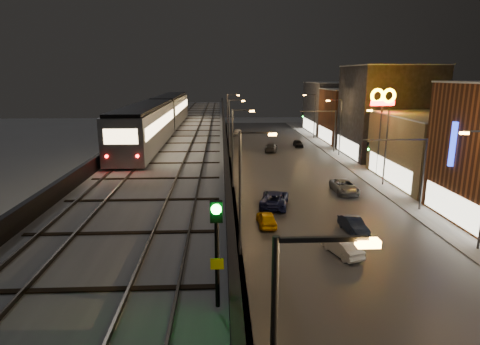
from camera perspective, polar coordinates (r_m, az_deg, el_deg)
name	(u,v)px	position (r m, az deg, el deg)	size (l,w,h in m)	color
road_surface	(296,178)	(51.19, 8.02, -0.75)	(17.00, 120.00, 0.06)	#46474D
sidewalk_right	(374,177)	(53.93, 18.52, -0.55)	(4.00, 120.00, 0.14)	#9FA1A8
under_viaduct_pavement	(189,179)	(50.47, -7.22, -0.93)	(11.00, 120.00, 0.06)	#9FA1A8
elevated_viaduct	(186,139)	(46.26, -7.72, 4.79)	(9.00, 100.00, 6.30)	black
viaduct_trackbed	(186,132)	(46.28, -7.75, 5.76)	(8.40, 100.00, 0.32)	#B2B7C1
viaduct_parapet_streetside	(224,127)	(46.07, -2.32, 6.42)	(0.30, 100.00, 1.10)	black
viaduct_parapet_far	(147,128)	(46.82, -13.09, 6.19)	(0.30, 100.00, 1.10)	black
building_c	(440,149)	(53.25, 26.54, 2.95)	(12.20, 15.20, 8.16)	brown
building_d	(387,112)	(67.17, 20.24, 8.07)	(12.20, 13.20, 14.16)	#29282F
building_e	(357,116)	(80.38, 16.29, 7.72)	(12.20, 12.20, 10.16)	brown
building_f	(336,108)	(93.64, 13.55, 8.96)	(12.20, 16.20, 11.16)	#48474B
streetlight_left_1	(244,185)	(27.75, 0.55, -1.84)	(2.57, 0.28, 9.00)	#38383A
streetlight_left_2	(235,143)	(45.34, -0.74, 4.25)	(2.57, 0.28, 9.00)	#38383A
streetlight_right_2	(384,142)	(49.01, 19.79, 4.15)	(2.56, 0.28, 9.00)	#38383A
streetlight_left_3	(231,124)	(63.15, -1.31, 6.92)	(2.57, 0.28, 9.00)	#38383A
streetlight_right_3	(339,123)	(65.84, 13.89, 6.80)	(2.56, 0.28, 9.00)	#38383A
streetlight_left_4	(229,113)	(81.05, -1.63, 8.41)	(2.57, 0.28, 9.00)	#38383A
streetlight_right_4	(313,113)	(83.17, 10.40, 8.33)	(2.56, 0.28, 9.00)	#38383A
traffic_light_rig_a	(412,165)	(40.71, 23.28, 0.98)	(6.10, 0.34, 7.00)	#38383A
traffic_light_rig_b	(328,126)	(68.55, 12.44, 6.52)	(6.10, 0.34, 7.00)	#38383A
subway_train	(161,116)	(44.85, -11.19, 7.95)	(2.98, 36.07, 3.56)	gray
rail_signal	(217,233)	(10.32, -3.34, -8.65)	(0.35, 0.43, 2.99)	black
car_taxi	(266,219)	(34.71, 3.78, -6.65)	(1.46, 3.64, 1.24)	#FDBC00
car_near_white	(342,247)	(30.19, 14.29, -10.28)	(1.31, 3.75, 1.23)	white
car_mid_silver	(274,199)	(39.74, 4.92, -3.80)	(2.53, 5.49, 1.53)	#171C4E
car_mid_dark	(271,148)	(68.35, 4.43, 3.54)	(1.91, 4.69, 1.36)	#3B3B3D
car_far_white	(238,132)	(86.87, -0.34, 5.77)	(1.68, 4.17, 1.42)	white
car_onc_silver	(353,226)	(34.51, 15.83, -7.29)	(1.31, 3.75, 1.24)	black
car_onc_dark	(345,187)	(45.58, 14.64, -2.00)	(2.29, 4.97, 1.38)	gray
car_onc_red	(298,144)	(73.32, 8.27, 4.08)	(1.45, 3.60, 1.23)	black
sign_mcdonalds	(383,104)	(53.15, 19.61, 9.14)	(3.30, 0.65, 11.09)	#38383A
sign_carwash	(460,152)	(39.20, 28.83, 2.57)	(1.70, 0.35, 8.83)	#38383A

